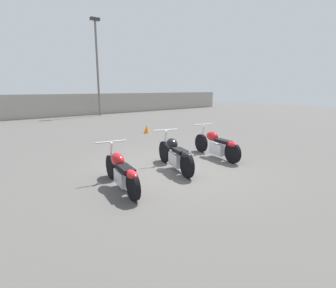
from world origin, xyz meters
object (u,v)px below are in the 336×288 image
Objects in this scene: light_pole_right at (97,59)px; motorcycle_slot_0 at (121,171)px; traffic_cone_near at (147,129)px; motorcycle_slot_1 at (175,154)px; motorcycle_slot_2 at (217,145)px.

light_pole_right reaches higher than motorcycle_slot_0.
motorcycle_slot_0 is at bearing -114.49° from light_pole_right.
traffic_cone_near is (4.67, 5.55, -0.21)m from motorcycle_slot_0.
motorcycle_slot_1 reaches higher than motorcycle_slot_0.
light_pole_right is at bearing 77.49° from motorcycle_slot_0.
traffic_cone_near is (-2.15, -9.42, -4.17)m from light_pole_right.
motorcycle_slot_2 reaches higher than traffic_cone_near.
motorcycle_slot_0 is at bearing -153.64° from motorcycle_slot_1.
light_pole_right is at bearing 89.17° from motorcycle_slot_1.
light_pole_right is 3.40× the size of motorcycle_slot_2.
light_pole_right is at bearing 90.25° from motorcycle_slot_2.
motorcycle_slot_1 is at bearing -108.87° from light_pole_right.
light_pole_right is 19.55× the size of traffic_cone_near.
light_pole_right is 3.59× the size of motorcycle_slot_1.
motorcycle_slot_0 is 7.26m from traffic_cone_near.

